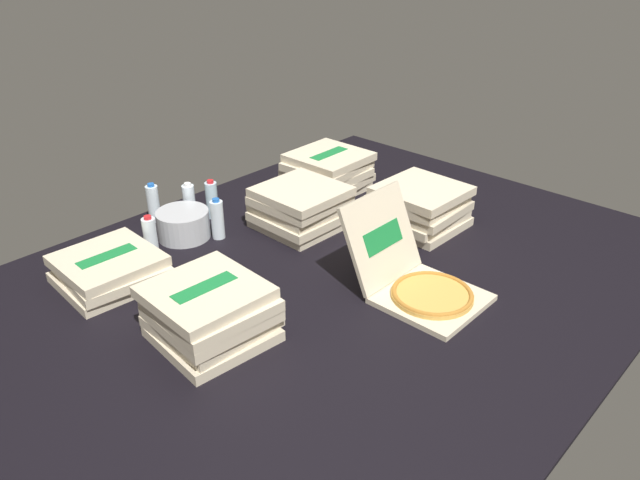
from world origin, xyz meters
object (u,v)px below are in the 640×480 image
(pizza_stack_center_near, at_px, (327,172))
(pizza_stack_left_near, at_px, (420,207))
(water_bottle_1, at_px, (217,219))
(water_bottle_4, at_px, (153,203))
(water_bottle_2, at_px, (189,203))
(water_bottle_3, at_px, (212,200))
(open_pizza_box, at_px, (417,280))
(water_bottle_0, at_px, (150,237))
(pizza_stack_right_far, at_px, (300,207))
(pizza_stack_left_mid, at_px, (211,313))
(pizza_stack_left_far, at_px, (110,270))
(ice_bucket, at_px, (183,224))

(pizza_stack_center_near, height_order, pizza_stack_left_near, pizza_stack_center_near)
(pizza_stack_center_near, distance_m, water_bottle_1, 0.82)
(water_bottle_1, xyz_separation_m, water_bottle_4, (-0.11, 0.40, 0.00))
(water_bottle_2, bearing_deg, water_bottle_3, -28.43)
(pizza_stack_center_near, xyz_separation_m, water_bottle_3, (-0.69, 0.20, -0.01))
(pizza_stack_left_near, height_order, water_bottle_2, pizza_stack_left_near)
(open_pizza_box, bearing_deg, water_bottle_1, 103.12)
(water_bottle_0, relative_size, water_bottle_2, 1.00)
(pizza_stack_right_far, relative_size, pizza_stack_left_near, 0.99)
(pizza_stack_left_mid, relative_size, pizza_stack_left_far, 0.99)
(water_bottle_4, bearing_deg, water_bottle_3, -38.60)
(pizza_stack_left_far, bearing_deg, pizza_stack_center_near, -0.31)
(open_pizza_box, xyz_separation_m, pizza_stack_left_far, (-0.84, 1.05, -0.01))
(pizza_stack_center_near, xyz_separation_m, water_bottle_1, (-0.82, -0.00, -0.01))
(pizza_stack_right_far, distance_m, ice_bucket, 0.60)
(pizza_stack_center_near, xyz_separation_m, pizza_stack_left_far, (-1.42, 0.01, -0.04))
(ice_bucket, bearing_deg, pizza_stack_right_far, -36.15)
(pizza_stack_left_mid, height_order, water_bottle_1, pizza_stack_left_mid)
(pizza_stack_left_near, bearing_deg, open_pizza_box, -146.07)
(pizza_stack_left_near, xyz_separation_m, ice_bucket, (-0.90, 0.80, -0.04))
(water_bottle_4, bearing_deg, water_bottle_0, -125.74)
(water_bottle_1, bearing_deg, water_bottle_0, 166.62)
(pizza_stack_center_near, distance_m, water_bottle_3, 0.72)
(ice_bucket, relative_size, water_bottle_2, 1.23)
(pizza_stack_left_mid, height_order, water_bottle_4, pizza_stack_left_mid)
(water_bottle_2, height_order, water_bottle_4, same)
(water_bottle_3, relative_size, water_bottle_4, 1.00)
(pizza_stack_right_far, bearing_deg, water_bottle_0, 156.93)
(water_bottle_2, bearing_deg, pizza_stack_left_mid, -122.25)
(pizza_stack_left_far, height_order, water_bottle_3, water_bottle_3)
(pizza_stack_left_far, xyz_separation_m, water_bottle_4, (0.49, 0.38, 0.03))
(open_pizza_box, height_order, water_bottle_2, open_pizza_box)
(pizza_stack_left_far, relative_size, water_bottle_1, 2.11)
(open_pizza_box, distance_m, water_bottle_2, 1.32)
(water_bottle_0, bearing_deg, pizza_stack_center_near, -3.77)
(pizza_stack_left_near, height_order, water_bottle_4, pizza_stack_left_near)
(pizza_stack_left_far, distance_m, water_bottle_3, 0.75)
(pizza_stack_right_far, relative_size, pizza_stack_left_far, 0.94)
(pizza_stack_center_near, bearing_deg, water_bottle_2, 161.92)
(ice_bucket, bearing_deg, pizza_stack_left_near, -41.48)
(ice_bucket, bearing_deg, pizza_stack_left_far, -165.98)
(pizza_stack_right_far, distance_m, pizza_stack_left_far, 0.99)
(water_bottle_0, xyz_separation_m, water_bottle_1, (0.34, -0.08, 0.00))
(ice_bucket, distance_m, water_bottle_3, 0.26)
(open_pizza_box, relative_size, water_bottle_2, 2.66)
(water_bottle_4, bearing_deg, pizza_stack_left_far, -141.73)
(pizza_stack_left_mid, relative_size, water_bottle_3, 2.08)
(pizza_stack_center_near, bearing_deg, water_bottle_4, 157.08)
(pizza_stack_center_near, height_order, water_bottle_0, pizza_stack_center_near)
(pizza_stack_right_far, xyz_separation_m, pizza_stack_left_far, (-0.96, 0.23, -0.04))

